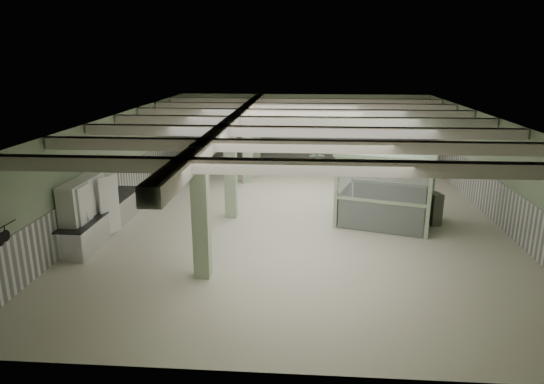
# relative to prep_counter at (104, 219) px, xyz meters

# --- Properties ---
(floor) EXTENTS (20.00, 20.00, 0.00)m
(floor) POSITION_rel_prep_counter_xyz_m (6.54, 2.88, -0.46)
(floor) COLOR beige
(floor) RESTS_ON ground
(ceiling) EXTENTS (14.00, 20.00, 0.02)m
(ceiling) POSITION_rel_prep_counter_xyz_m (6.54, 2.88, 3.14)
(ceiling) COLOR silver
(ceiling) RESTS_ON wall_back
(wall_back) EXTENTS (14.00, 0.02, 3.60)m
(wall_back) POSITION_rel_prep_counter_xyz_m (6.54, 12.88, 1.34)
(wall_back) COLOR #99AC8A
(wall_back) RESTS_ON floor
(wall_front) EXTENTS (14.00, 0.02, 3.60)m
(wall_front) POSITION_rel_prep_counter_xyz_m (6.54, -7.12, 1.34)
(wall_front) COLOR #99AC8A
(wall_front) RESTS_ON floor
(wall_left) EXTENTS (0.02, 20.00, 3.60)m
(wall_left) POSITION_rel_prep_counter_xyz_m (-0.46, 2.88, 1.34)
(wall_left) COLOR #99AC8A
(wall_left) RESTS_ON floor
(wall_right) EXTENTS (0.02, 20.00, 3.60)m
(wall_right) POSITION_rel_prep_counter_xyz_m (13.54, 2.88, 1.34)
(wall_right) COLOR #99AC8A
(wall_right) RESTS_ON floor
(wainscot_left) EXTENTS (0.05, 19.90, 1.50)m
(wainscot_left) POSITION_rel_prep_counter_xyz_m (-0.43, 2.88, 0.29)
(wainscot_left) COLOR white
(wainscot_left) RESTS_ON floor
(wainscot_right) EXTENTS (0.05, 19.90, 1.50)m
(wainscot_right) POSITION_rel_prep_counter_xyz_m (13.52, 2.88, 0.29)
(wainscot_right) COLOR white
(wainscot_right) RESTS_ON floor
(wainscot_back) EXTENTS (13.90, 0.05, 1.50)m
(wainscot_back) POSITION_rel_prep_counter_xyz_m (6.54, 12.86, 0.29)
(wainscot_back) COLOR white
(wainscot_back) RESTS_ON floor
(girder) EXTENTS (0.45, 19.90, 0.40)m
(girder) POSITION_rel_prep_counter_xyz_m (4.04, 2.88, 2.92)
(girder) COLOR beige
(girder) RESTS_ON ceiling
(beam_a) EXTENTS (13.90, 0.35, 0.32)m
(beam_a) POSITION_rel_prep_counter_xyz_m (6.54, -4.62, 2.96)
(beam_a) COLOR beige
(beam_a) RESTS_ON ceiling
(beam_b) EXTENTS (13.90, 0.35, 0.32)m
(beam_b) POSITION_rel_prep_counter_xyz_m (6.54, -2.12, 2.96)
(beam_b) COLOR beige
(beam_b) RESTS_ON ceiling
(beam_c) EXTENTS (13.90, 0.35, 0.32)m
(beam_c) POSITION_rel_prep_counter_xyz_m (6.54, 0.38, 2.96)
(beam_c) COLOR beige
(beam_c) RESTS_ON ceiling
(beam_d) EXTENTS (13.90, 0.35, 0.32)m
(beam_d) POSITION_rel_prep_counter_xyz_m (6.54, 2.88, 2.96)
(beam_d) COLOR beige
(beam_d) RESTS_ON ceiling
(beam_e) EXTENTS (13.90, 0.35, 0.32)m
(beam_e) POSITION_rel_prep_counter_xyz_m (6.54, 5.38, 2.96)
(beam_e) COLOR beige
(beam_e) RESTS_ON ceiling
(beam_f) EXTENTS (13.90, 0.35, 0.32)m
(beam_f) POSITION_rel_prep_counter_xyz_m (6.54, 7.88, 2.96)
(beam_f) COLOR beige
(beam_f) RESTS_ON ceiling
(beam_g) EXTENTS (13.90, 0.35, 0.32)m
(beam_g) POSITION_rel_prep_counter_xyz_m (6.54, 10.38, 2.96)
(beam_g) COLOR beige
(beam_g) RESTS_ON ceiling
(column_a) EXTENTS (0.42, 0.42, 3.60)m
(column_a) POSITION_rel_prep_counter_xyz_m (4.04, -3.12, 1.34)
(column_a) COLOR #A4B995
(column_a) RESTS_ON floor
(column_b) EXTENTS (0.42, 0.42, 3.60)m
(column_b) POSITION_rel_prep_counter_xyz_m (4.04, 1.88, 1.34)
(column_b) COLOR #A4B995
(column_b) RESTS_ON floor
(column_c) EXTENTS (0.42, 0.42, 3.60)m
(column_c) POSITION_rel_prep_counter_xyz_m (4.04, 6.88, 1.34)
(column_c) COLOR #A4B995
(column_c) RESTS_ON floor
(column_d) EXTENTS (0.42, 0.42, 3.60)m
(column_d) POSITION_rel_prep_counter_xyz_m (4.04, 10.88, 1.34)
(column_d) COLOR #A4B995
(column_d) RESTS_ON floor
(hook_rail) EXTENTS (0.02, 1.20, 0.02)m
(hook_rail) POSITION_rel_prep_counter_xyz_m (-0.39, -4.72, 1.39)
(hook_rail) COLOR black
(hook_rail) RESTS_ON wall_left
(pendant_front) EXTENTS (0.44, 0.44, 0.22)m
(pendant_front) POSITION_rel_prep_counter_xyz_m (7.04, -2.12, 2.59)
(pendant_front) COLOR #2C3B2E
(pendant_front) RESTS_ON ceiling
(pendant_mid) EXTENTS (0.44, 0.44, 0.22)m
(pendant_mid) POSITION_rel_prep_counter_xyz_m (7.04, 3.38, 2.59)
(pendant_mid) COLOR #2C3B2E
(pendant_mid) RESTS_ON ceiling
(pendant_back) EXTENTS (0.44, 0.44, 0.22)m
(pendant_back) POSITION_rel_prep_counter_xyz_m (7.04, 8.38, 2.59)
(pendant_back) COLOR #2C3B2E
(pendant_back) RESTS_ON ceiling
(prep_counter) EXTENTS (0.90, 5.15, 0.91)m
(prep_counter) POSITION_rel_prep_counter_xyz_m (0.00, 0.00, 0.00)
(prep_counter) COLOR silver
(prep_counter) RESTS_ON floor
(pitcher_near) EXTENTS (0.27, 0.29, 0.29)m
(pitcher_near) POSITION_rel_prep_counter_xyz_m (-0.02, -0.32, 0.59)
(pitcher_near) COLOR silver
(pitcher_near) RESTS_ON prep_counter
(pitcher_far) EXTENTS (0.22, 0.24, 0.26)m
(pitcher_far) POSITION_rel_prep_counter_xyz_m (0.17, 0.32, 0.57)
(pitcher_far) COLOR silver
(pitcher_far) RESTS_ON prep_counter
(veg_colander) EXTENTS (0.39, 0.39, 0.17)m
(veg_colander) POSITION_rel_prep_counter_xyz_m (-0.02, -1.76, 0.53)
(veg_colander) COLOR #3E3E43
(veg_colander) RESTS_ON prep_counter
(orange_bowl) EXTENTS (0.35, 0.35, 0.10)m
(orange_bowl) POSITION_rel_prep_counter_xyz_m (0.18, 0.13, 0.49)
(orange_bowl) COLOR #B2B2B7
(orange_bowl) RESTS_ON prep_counter
(skillet_near) EXTENTS (0.04, 0.33, 0.33)m
(skillet_near) POSITION_rel_prep_counter_xyz_m (-0.34, -4.88, 1.17)
(skillet_near) COLOR black
(skillet_near) RESTS_ON hook_rail
(skillet_far) EXTENTS (0.04, 0.28, 0.28)m
(skillet_far) POSITION_rel_prep_counter_xyz_m (-0.34, -4.65, 1.17)
(skillet_far) COLOR black
(skillet_far) RESTS_ON hook_rail
(walkin_cooler) EXTENTS (0.88, 2.20, 2.02)m
(walkin_cooler) POSITION_rel_prep_counter_xyz_m (-0.08, -1.12, 0.55)
(walkin_cooler) COLOR silver
(walkin_cooler) RESTS_ON floor
(guard_booth) EXTENTS (3.93, 3.59, 2.64)m
(guard_booth) POSITION_rel_prep_counter_xyz_m (9.59, 1.75, 1.32)
(guard_booth) COLOR #A5BF99
(guard_booth) RESTS_ON floor
(filing_cabinet) EXTENTS (0.50, 0.61, 1.14)m
(filing_cabinet) POSITION_rel_prep_counter_xyz_m (11.26, 1.55, 0.11)
(filing_cabinet) COLOR #595D4E
(filing_cabinet) RESTS_ON floor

